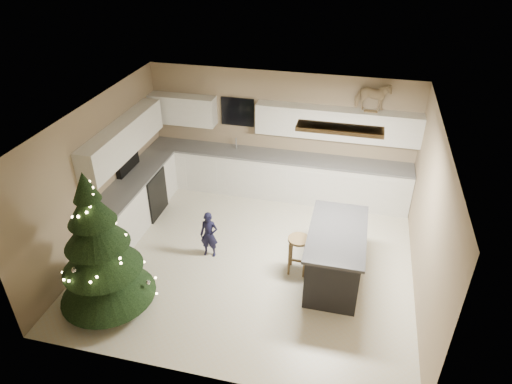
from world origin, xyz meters
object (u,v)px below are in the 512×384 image
at_px(island, 335,255).
at_px(christmas_tree, 101,256).
at_px(toddler, 209,235).
at_px(rocking_horse, 373,97).
at_px(bar_stool, 298,247).

xyz_separation_m(island, christmas_tree, (-3.30, -1.41, 0.49)).
distance_m(christmas_tree, toddler, 1.95).
bearing_deg(rocking_horse, island, 171.30).
bearing_deg(christmas_tree, island, 23.17).
xyz_separation_m(bar_stool, rocking_horse, (0.91, 2.48, 1.78)).
xyz_separation_m(christmas_tree, rocking_horse, (3.60, 3.92, 1.33)).
bearing_deg(rocking_horse, christmas_tree, 135.68).
bearing_deg(rocking_horse, toddler, 132.39).
bearing_deg(christmas_tree, toddler, 53.53).
bearing_deg(toddler, christmas_tree, -128.48).
distance_m(island, rocking_horse, 3.12).
height_order(bar_stool, rocking_horse, rocking_horse).
bearing_deg(toddler, island, -4.64).
bearing_deg(island, bar_stool, 176.50).
relative_size(island, rocking_horse, 2.60).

